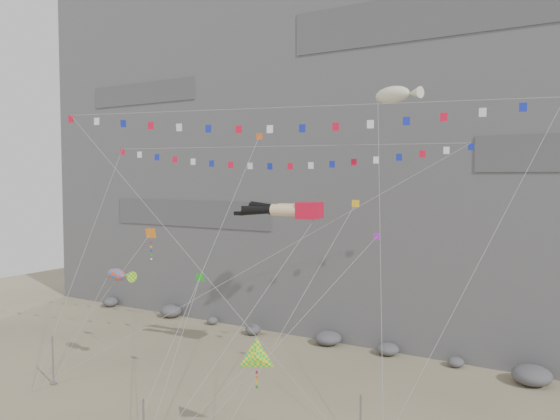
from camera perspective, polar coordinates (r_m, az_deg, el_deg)
name	(u,v)px	position (r m, az deg, el deg)	size (l,w,h in m)	color
ground	(221,409)	(40.49, -6.21, -19.97)	(120.00, 120.00, 0.00)	gray
cliff	(385,101)	(66.16, 10.96, 11.13)	(80.00, 28.00, 50.00)	slate
talus_boulders	(328,339)	(53.99, 5.05, -13.23)	(60.00, 3.00, 1.20)	#59595D
anchor_pole_left	(53,360)	(47.22, -22.64, -14.29)	(0.12, 0.12, 3.81)	gray
legs_kite	(286,210)	(41.84, 0.67, 0.01)	(7.03, 16.55, 20.58)	red
flag_banner_upper	(280,147)	(45.97, -0.04, 6.65)	(29.42, 18.46, 26.97)	red
flag_banner_lower	(286,108)	(38.36, 0.63, 10.64)	(33.87, 10.22, 23.57)	red
harlequin_kite	(150,234)	(44.94, -13.41, -2.45)	(7.15, 6.71, 14.37)	red
fish_windsock	(116,275)	(45.03, -16.72, -6.50)	(5.16, 4.61, 9.73)	#FF3E0D
delta_kite	(256,358)	(31.66, -2.51, -15.19)	(6.18, 4.67, 8.69)	yellow
blimp_windsock	(392,95)	(41.82, 11.64, 11.65)	(6.01, 12.81, 25.16)	beige
small_kite_a	(257,143)	(44.34, -2.44, 7.05)	(1.06, 15.16, 24.20)	#FF5E15
small_kite_b	(373,241)	(37.06, 9.65, -3.24)	(8.20, 12.08, 18.32)	purple
small_kite_c	(200,279)	(39.41, -8.39, -7.15)	(3.38, 9.30, 12.69)	#179216
small_kite_d	(354,207)	(39.77, 7.69, 0.30)	(4.19, 13.15, 19.17)	yellow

